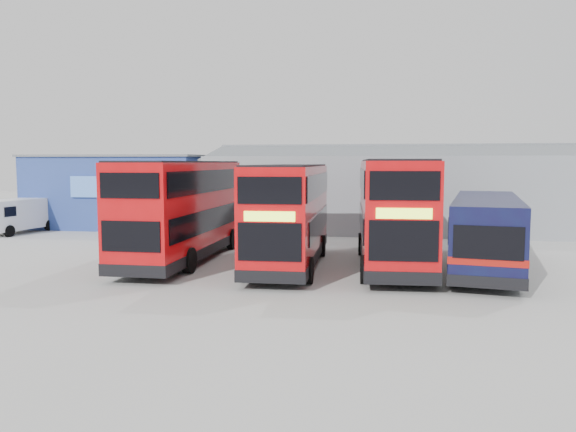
{
  "coord_description": "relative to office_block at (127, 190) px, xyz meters",
  "views": [
    {
      "loc": [
        4.23,
        -20.55,
        4.61
      ],
      "look_at": [
        0.04,
        5.25,
        2.1
      ],
      "focal_mm": 35.0,
      "sensor_mm": 36.0,
      "label": 1
    }
  ],
  "objects": [
    {
      "name": "ground_plane",
      "position": [
        14.0,
        -17.99,
        -2.58
      ],
      "size": [
        120.0,
        120.0,
        0.0
      ],
      "primitive_type": "plane",
      "color": "#A2A19C",
      "rests_on": "ground"
    },
    {
      "name": "office_block",
      "position": [
        0.0,
        0.0,
        0.0
      ],
      "size": [
        12.3,
        8.32,
        5.12
      ],
      "color": "navy",
      "rests_on": "ground"
    },
    {
      "name": "maintenance_shed",
      "position": [
        22.0,
        2.01,
        0.02
      ],
      "size": [
        30.5,
        12.0,
        5.89
      ],
      "color": "gray",
      "rests_on": "ground"
    },
    {
      "name": "double_decker_left",
      "position": [
        9.25,
        -13.72,
        -0.26
      ],
      "size": [
        2.9,
        11.08,
        4.67
      ],
      "rotation": [
        0.0,
        0.0,
        3.13
      ],
      "color": "red",
      "rests_on": "ground"
    },
    {
      "name": "double_decker_centre",
      "position": [
        14.34,
        -14.09,
        -0.34
      ],
      "size": [
        2.91,
        10.72,
        4.51
      ],
      "rotation": [
        0.0,
        0.0,
        0.02
      ],
      "color": "red",
      "rests_on": "ground"
    },
    {
      "name": "double_decker_right",
      "position": [
        18.83,
        -13.42,
        -0.23
      ],
      "size": [
        3.26,
        11.3,
        4.73
      ],
      "rotation": [
        0.0,
        0.0,
        0.05
      ],
      "color": "red",
      "rests_on": "ground"
    },
    {
      "name": "single_decker_blue",
      "position": [
        22.83,
        -13.42,
        -1.04
      ],
      "size": [
        4.49,
        11.7,
        3.1
      ],
      "rotation": [
        0.0,
        0.0,
        2.97
      ],
      "color": "#0B1233",
      "rests_on": "ground"
    },
    {
      "name": "panel_van",
      "position": [
        -5.05,
        -5.44,
        -1.34
      ],
      "size": [
        2.83,
        5.33,
        2.22
      ],
      "rotation": [
        0.0,
        0.0,
        -0.16
      ],
      "color": "white",
      "rests_on": "ground"
    }
  ]
}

